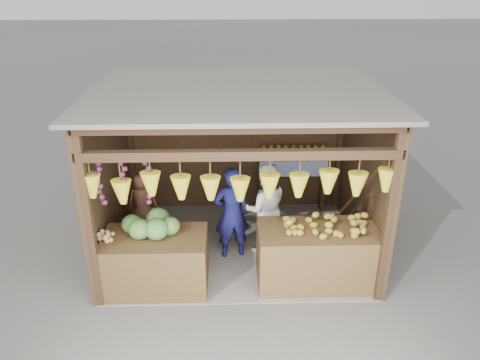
{
  "coord_description": "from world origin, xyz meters",
  "views": [
    {
      "loc": [
        -0.15,
        -6.71,
        4.24
      ],
      "look_at": [
        0.03,
        -0.1,
        1.27
      ],
      "focal_mm": 35.0,
      "sensor_mm": 36.0,
      "label": 1
    }
  ],
  "objects_px": {
    "vendor_seated": "(142,201)",
    "counter_left": "(156,262)",
    "counter_right": "(318,256)",
    "man_standing": "(232,213)",
    "woman_standing": "(264,208)"
  },
  "relations": [
    {
      "from": "vendor_seated",
      "to": "counter_left",
      "type": "bearing_deg",
      "value": 105.4
    },
    {
      "from": "counter_right",
      "to": "counter_left",
      "type": "bearing_deg",
      "value": -178.48
    },
    {
      "from": "vendor_seated",
      "to": "man_standing",
      "type": "bearing_deg",
      "value": 162.19
    },
    {
      "from": "counter_right",
      "to": "woman_standing",
      "type": "xyz_separation_m",
      "value": [
        -0.72,
        0.89,
        0.33
      ]
    },
    {
      "from": "counter_left",
      "to": "counter_right",
      "type": "height_order",
      "value": "counter_right"
    },
    {
      "from": "man_standing",
      "to": "counter_left",
      "type": "bearing_deg",
      "value": 22.92
    },
    {
      "from": "woman_standing",
      "to": "vendor_seated",
      "type": "distance_m",
      "value": 2.0
    },
    {
      "from": "counter_left",
      "to": "counter_right",
      "type": "xyz_separation_m",
      "value": [
        2.34,
        0.06,
        0.02
      ]
    },
    {
      "from": "counter_left",
      "to": "man_standing",
      "type": "distance_m",
      "value": 1.4
    },
    {
      "from": "counter_right",
      "to": "man_standing",
      "type": "bearing_deg",
      "value": 149.74
    },
    {
      "from": "counter_left",
      "to": "woman_standing",
      "type": "relative_size",
      "value": 0.95
    },
    {
      "from": "counter_left",
      "to": "vendor_seated",
      "type": "xyz_separation_m",
      "value": [
        -0.36,
        1.23,
        0.37
      ]
    },
    {
      "from": "woman_standing",
      "to": "counter_right",
      "type": "bearing_deg",
      "value": 122.32
    },
    {
      "from": "counter_right",
      "to": "vendor_seated",
      "type": "relative_size",
      "value": 1.8
    },
    {
      "from": "counter_right",
      "to": "woman_standing",
      "type": "relative_size",
      "value": 1.14
    }
  ]
}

